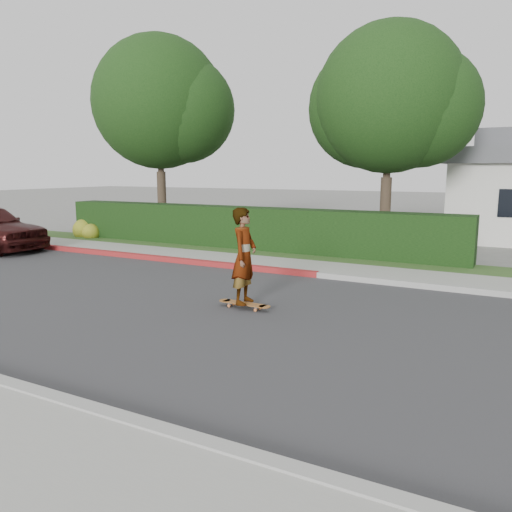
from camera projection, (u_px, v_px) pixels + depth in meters
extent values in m
plane|color=slate|center=(196.00, 312.00, 9.81)|extent=(120.00, 120.00, 0.00)
cube|color=#2D2D30|center=(196.00, 311.00, 9.81)|extent=(60.00, 8.00, 0.01)
cube|color=#9E9E99|center=(8.00, 387.00, 6.23)|extent=(60.00, 0.20, 0.15)
cube|color=#9E9E99|center=(283.00, 271.00, 13.37)|extent=(60.00, 0.20, 0.15)
cube|color=maroon|center=(139.00, 256.00, 15.67)|extent=(12.00, 0.21, 0.15)
cube|color=gray|center=(296.00, 266.00, 14.16)|extent=(60.00, 1.60, 0.12)
cube|color=#2D4C1E|center=(317.00, 258.00, 15.56)|extent=(60.00, 1.60, 0.10)
cube|color=black|center=(242.00, 229.00, 17.34)|extent=(15.00, 1.00, 1.50)
sphere|color=#2D4C19|center=(84.00, 230.00, 20.37)|extent=(0.90, 0.90, 0.90)
sphere|color=#2D4C19|center=(91.00, 232.00, 19.93)|extent=(0.70, 0.70, 0.70)
cylinder|color=#33261C|center=(162.00, 205.00, 20.44)|extent=(0.36, 0.36, 2.70)
cylinder|color=#33261C|center=(161.00, 155.00, 20.10)|extent=(0.24, 0.24, 2.25)
sphere|color=black|center=(159.00, 103.00, 19.76)|extent=(5.20, 5.20, 5.20)
sphere|color=black|center=(150.00, 110.00, 20.51)|extent=(4.42, 4.42, 4.42)
sphere|color=black|center=(182.00, 110.00, 19.66)|extent=(4.16, 4.16, 4.16)
cylinder|color=#33261C|center=(385.00, 215.00, 16.75)|extent=(0.36, 0.36, 2.52)
cylinder|color=#33261C|center=(387.00, 158.00, 16.43)|extent=(0.24, 0.24, 2.10)
sphere|color=black|center=(390.00, 98.00, 16.12)|extent=(4.80, 4.80, 4.80)
sphere|color=black|center=(369.00, 108.00, 16.87)|extent=(4.08, 4.08, 4.08)
sphere|color=black|center=(420.00, 107.00, 16.01)|extent=(3.84, 3.84, 3.84)
cylinder|color=#CC6E38|center=(229.00, 306.00, 10.08)|extent=(0.06, 0.04, 0.06)
cylinder|color=#CC6E38|center=(234.00, 304.00, 10.23)|extent=(0.06, 0.04, 0.06)
cylinder|color=#CC6E38|center=(256.00, 310.00, 9.78)|extent=(0.06, 0.04, 0.06)
cylinder|color=#CC6E38|center=(260.00, 308.00, 9.93)|extent=(0.06, 0.04, 0.06)
cube|color=silver|center=(231.00, 303.00, 10.15)|extent=(0.06, 0.19, 0.03)
cube|color=silver|center=(258.00, 307.00, 9.85)|extent=(0.06, 0.19, 0.03)
cube|color=brown|center=(244.00, 303.00, 10.00)|extent=(0.94, 0.26, 0.02)
cylinder|color=brown|center=(225.00, 301.00, 10.22)|extent=(0.24, 0.24, 0.02)
cylinder|color=brown|center=(265.00, 307.00, 9.77)|extent=(0.24, 0.24, 0.02)
imported|color=white|center=(244.00, 256.00, 9.83)|extent=(0.54, 0.75, 1.91)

